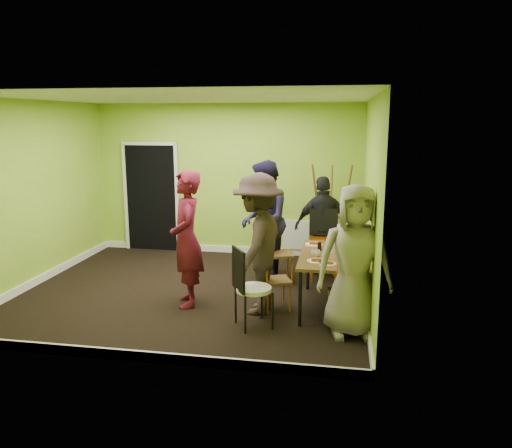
% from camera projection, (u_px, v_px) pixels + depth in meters
% --- Properties ---
extents(ground, '(5.00, 5.00, 0.00)m').
position_uv_depth(ground, '(194.00, 291.00, 7.44)').
color(ground, black).
rests_on(ground, ground).
extents(room_walls, '(5.04, 4.54, 2.82)m').
position_uv_depth(room_walls, '(192.00, 225.00, 7.28)').
color(room_walls, '#8AB52E').
rests_on(room_walls, ground).
extents(dining_table, '(0.90, 1.50, 0.75)m').
position_uv_depth(dining_table, '(334.00, 258.00, 6.64)').
color(dining_table, black).
rests_on(dining_table, ground).
extents(chair_left_far, '(0.51, 0.51, 1.00)m').
position_uv_depth(chair_left_far, '(274.00, 248.00, 7.69)').
color(chair_left_far, orange).
rests_on(chair_left_far, ground).
extents(chair_left_near, '(0.47, 0.47, 0.87)m').
position_uv_depth(chair_left_near, '(271.00, 275.00, 6.61)').
color(chair_left_near, orange).
rests_on(chair_left_near, ground).
extents(chair_back_end, '(0.49, 0.57, 1.10)m').
position_uv_depth(chair_back_end, '(323.00, 229.00, 8.04)').
color(chair_back_end, orange).
rests_on(chair_back_end, ground).
extents(chair_front_end, '(0.46, 0.46, 0.88)m').
position_uv_depth(chair_front_end, '(347.00, 288.00, 6.07)').
color(chair_front_end, orange).
rests_on(chair_front_end, ground).
extents(chair_bentwood, '(0.54, 0.53, 1.01)m').
position_uv_depth(chair_bentwood, '(248.00, 284.00, 6.05)').
color(chair_bentwood, black).
rests_on(chair_bentwood, ground).
extents(easel, '(0.71, 0.66, 1.77)m').
position_uv_depth(easel, '(331.00, 215.00, 8.73)').
color(easel, brown).
rests_on(easel, ground).
extents(plate_near_left, '(0.26, 0.26, 0.01)m').
position_uv_depth(plate_near_left, '(314.00, 244.00, 7.13)').
color(plate_near_left, white).
rests_on(plate_near_left, dining_table).
extents(plate_near_right, '(0.25, 0.25, 0.01)m').
position_uv_depth(plate_near_right, '(317.00, 261.00, 6.28)').
color(plate_near_right, white).
rests_on(plate_near_right, dining_table).
extents(plate_far_back, '(0.25, 0.25, 0.01)m').
position_uv_depth(plate_far_back, '(340.00, 243.00, 7.21)').
color(plate_far_back, white).
rests_on(plate_far_back, dining_table).
extents(plate_far_front, '(0.22, 0.22, 0.01)m').
position_uv_depth(plate_far_front, '(328.00, 264.00, 6.17)').
color(plate_far_front, white).
rests_on(plate_far_front, dining_table).
extents(plate_wall_back, '(0.23, 0.23, 0.01)m').
position_uv_depth(plate_wall_back, '(351.00, 250.00, 6.81)').
color(plate_wall_back, white).
rests_on(plate_wall_back, dining_table).
extents(plate_wall_front, '(0.26, 0.26, 0.01)m').
position_uv_depth(plate_wall_front, '(353.00, 259.00, 6.38)').
color(plate_wall_front, white).
rests_on(plate_wall_front, dining_table).
extents(thermos, '(0.08, 0.08, 0.22)m').
position_uv_depth(thermos, '(334.00, 245.00, 6.68)').
color(thermos, white).
rests_on(thermos, dining_table).
extents(blue_bottle, '(0.08, 0.08, 0.19)m').
position_uv_depth(blue_bottle, '(358.00, 254.00, 6.30)').
color(blue_bottle, blue).
rests_on(blue_bottle, dining_table).
extents(orange_bottle, '(0.04, 0.04, 0.08)m').
position_uv_depth(orange_bottle, '(334.00, 249.00, 6.75)').
color(orange_bottle, orange).
rests_on(orange_bottle, dining_table).
extents(glass_mid, '(0.06, 0.06, 0.11)m').
position_uv_depth(glass_mid, '(319.00, 246.00, 6.83)').
color(glass_mid, black).
rests_on(glass_mid, dining_table).
extents(glass_back, '(0.06, 0.06, 0.10)m').
position_uv_depth(glass_back, '(341.00, 244.00, 6.98)').
color(glass_back, black).
rests_on(glass_back, dining_table).
extents(glass_front, '(0.06, 0.06, 0.09)m').
position_uv_depth(glass_front, '(342.00, 261.00, 6.14)').
color(glass_front, black).
rests_on(glass_front, dining_table).
extents(cup_a, '(0.12, 0.12, 0.09)m').
position_uv_depth(cup_a, '(316.00, 254.00, 6.49)').
color(cup_a, white).
rests_on(cup_a, dining_table).
extents(cup_b, '(0.10, 0.10, 0.09)m').
position_uv_depth(cup_b, '(345.00, 249.00, 6.69)').
color(cup_b, white).
rests_on(cup_b, dining_table).
extents(person_standing, '(0.65, 0.79, 1.86)m').
position_uv_depth(person_standing, '(187.00, 239.00, 6.72)').
color(person_standing, '#590F21').
rests_on(person_standing, ground).
extents(person_left_far, '(0.86, 1.03, 1.89)m').
position_uv_depth(person_left_far, '(264.00, 221.00, 7.86)').
color(person_left_far, '#191433').
rests_on(person_left_far, ground).
extents(person_left_near, '(0.87, 1.29, 1.85)m').
position_uv_depth(person_left_near, '(258.00, 244.00, 6.47)').
color(person_left_near, '#312321').
rests_on(person_left_near, ground).
extents(person_back_end, '(1.02, 0.67, 1.61)m').
position_uv_depth(person_back_end, '(323.00, 225.00, 8.17)').
color(person_back_end, black).
rests_on(person_back_end, ground).
extents(person_front_end, '(0.95, 0.69, 1.80)m').
position_uv_depth(person_front_end, '(355.00, 261.00, 5.76)').
color(person_front_end, gray).
rests_on(person_front_end, ground).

